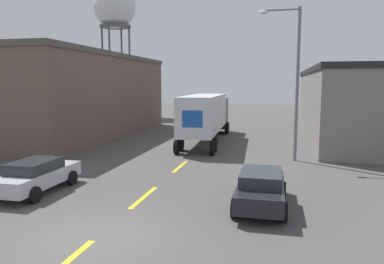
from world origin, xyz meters
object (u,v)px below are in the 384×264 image
at_px(semi_truck, 207,113).
at_px(water_tower, 115,8).
at_px(parked_car_left_near, 36,175).
at_px(parked_car_right_near, 261,188).
at_px(street_lamp, 293,74).

bearing_deg(semi_truck, water_tower, 125.80).
xyz_separation_m(semi_truck, parked_car_left_near, (-4.55, -16.18, -1.54)).
xyz_separation_m(semi_truck, water_tower, (-18.16, 22.87, 13.51)).
bearing_deg(parked_car_right_near, street_lamp, 81.41).
height_order(water_tower, street_lamp, water_tower).
bearing_deg(water_tower, street_lamp, -50.09).
xyz_separation_m(parked_car_right_near, water_tower, (-23.24, 38.92, 15.05)).
bearing_deg(water_tower, semi_truck, -51.55).
distance_m(semi_truck, parked_car_right_near, 16.90).
relative_size(semi_truck, water_tower, 0.74).
bearing_deg(parked_car_right_near, parked_car_left_near, -179.22).
relative_size(parked_car_left_near, water_tower, 0.24).
relative_size(parked_car_left_near, street_lamp, 0.49).
bearing_deg(parked_car_left_near, parked_car_right_near, 0.78).
distance_m(semi_truck, water_tower, 32.18).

